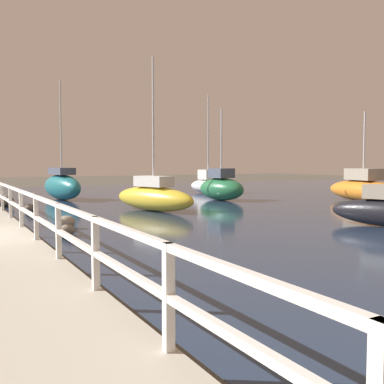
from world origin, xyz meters
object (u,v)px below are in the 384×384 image
sailboat_orange (363,189)px  sailboat_green (221,187)px  sailboat_yellow (154,196)px  sailboat_teal (62,186)px  sailboat_white (208,184)px

sailboat_orange → sailboat_green: bearing=155.1°
sailboat_orange → sailboat_green: 8.05m
sailboat_orange → sailboat_yellow: 12.51m
sailboat_orange → sailboat_yellow: size_ratio=0.84×
sailboat_yellow → sailboat_teal: (-2.25, 8.39, 0.18)m
sailboat_orange → sailboat_teal: (-14.70, 9.56, 0.11)m
sailboat_white → sailboat_orange: bearing=-72.6°
sailboat_orange → sailboat_white: 10.97m
sailboat_white → sailboat_teal: (-10.50, -0.57, 0.20)m
sailboat_orange → sailboat_teal: bearing=156.7°
sailboat_green → sailboat_yellow: 6.76m
sailboat_white → sailboat_yellow: 12.19m
sailboat_orange → sailboat_teal: sailboat_teal is taller
sailboat_green → sailboat_teal: (-8.08, 4.98, 0.08)m
sailboat_orange → sailboat_green: (-6.62, 4.57, 0.02)m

